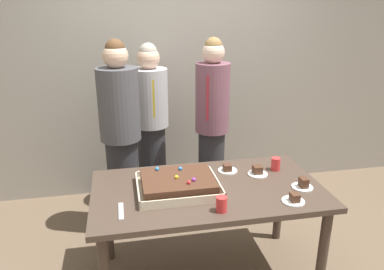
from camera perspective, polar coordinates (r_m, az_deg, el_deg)
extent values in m
cube|color=#9E998E|center=(3.96, -2.93, 12.39)|extent=(8.00, 0.12, 3.00)
cube|color=#47382D|center=(2.67, 2.45, -8.45)|extent=(1.62, 0.89, 0.04)
cylinder|color=#47382D|center=(2.84, 19.38, -16.85)|extent=(0.07, 0.07, 0.72)
cylinder|color=#47382D|center=(3.12, -12.82, -12.54)|extent=(0.07, 0.07, 0.72)
cylinder|color=#47382D|center=(3.38, 13.20, -9.94)|extent=(0.07, 0.07, 0.72)
cube|color=beige|center=(2.63, -2.16, -8.30)|extent=(0.57, 0.46, 0.01)
cube|color=beige|center=(2.42, -1.30, -10.12)|extent=(0.57, 0.01, 0.05)
cube|color=beige|center=(2.81, -2.90, -5.62)|extent=(0.57, 0.01, 0.05)
cube|color=beige|center=(2.59, -8.31, -8.17)|extent=(0.01, 0.46, 0.05)
cube|color=beige|center=(2.67, 3.79, -7.16)|extent=(0.01, 0.46, 0.05)
cube|color=#4C2D1E|center=(2.61, -2.17, -7.35)|extent=(0.50, 0.39, 0.09)
sphere|color=purple|center=(2.53, 0.28, -6.84)|extent=(0.03, 0.03, 0.03)
sphere|color=#2D84E0|center=(2.69, -1.80, -5.17)|extent=(0.03, 0.03, 0.03)
sphere|color=#2D84E0|center=(2.70, -5.37, -5.19)|extent=(0.03, 0.03, 0.03)
sphere|color=red|center=(2.49, -0.49, -7.27)|extent=(0.03, 0.03, 0.03)
sphere|color=yellow|center=(2.57, -2.38, -6.46)|extent=(0.03, 0.03, 0.03)
cylinder|color=white|center=(2.92, 5.48, -5.45)|extent=(0.15, 0.15, 0.01)
cube|color=#4C2D1E|center=(2.89, 5.43, -4.99)|extent=(0.06, 0.06, 0.05)
cylinder|color=white|center=(2.57, 15.24, -9.77)|extent=(0.15, 0.15, 0.01)
cube|color=#4C2D1E|center=(2.55, 15.46, -9.19)|extent=(0.05, 0.06, 0.05)
cylinder|color=white|center=(2.89, 10.03, -5.92)|extent=(0.15, 0.15, 0.01)
cube|color=#4C2D1E|center=(2.88, 9.99, -5.24)|extent=(0.06, 0.07, 0.06)
cylinder|color=white|center=(2.77, 16.54, -7.67)|extent=(0.15, 0.15, 0.01)
cube|color=#4C2D1E|center=(2.75, 16.73, -6.99)|extent=(0.05, 0.07, 0.07)
cylinder|color=red|center=(2.98, 12.70, -4.35)|extent=(0.07, 0.07, 0.10)
cylinder|color=red|center=(2.37, 4.54, -10.51)|extent=(0.07, 0.07, 0.10)
cube|color=silver|center=(2.42, -10.82, -11.40)|extent=(0.03, 0.20, 0.01)
cylinder|color=#28282D|center=(3.82, -6.07, -4.69)|extent=(0.28, 0.28, 0.86)
cylinder|color=#B2B2B7|center=(3.59, -6.47, 5.68)|extent=(0.35, 0.35, 0.56)
cube|color=gold|center=(3.43, -6.07, 5.50)|extent=(0.04, 0.02, 0.36)
sphere|color=beige|center=(3.52, -6.71, 11.60)|extent=(0.21, 0.21, 0.21)
sphere|color=#B2A899|center=(3.51, -6.75, 12.54)|extent=(0.17, 0.17, 0.17)
cylinder|color=#28282D|center=(3.64, 2.94, -5.81)|extent=(0.25, 0.25, 0.87)
cylinder|color=#7A4C5B|center=(3.39, 3.16, 5.69)|extent=(0.31, 0.31, 0.63)
cube|color=maroon|center=(3.24, 2.56, 5.64)|extent=(0.04, 0.02, 0.40)
sphere|color=beige|center=(3.32, 3.29, 12.51)|extent=(0.20, 0.20, 0.20)
sphere|color=olive|center=(3.31, 3.31, 13.45)|extent=(0.16, 0.16, 0.16)
cylinder|color=#28282D|center=(3.47, -10.35, -7.41)|extent=(0.28, 0.28, 0.88)
cylinder|color=#4C4C51|center=(3.20, -11.16, 4.62)|extent=(0.35, 0.35, 0.62)
sphere|color=beige|center=(3.13, -11.65, 11.77)|extent=(0.21, 0.21, 0.21)
sphere|color=brown|center=(3.12, -11.72, 12.81)|extent=(0.16, 0.16, 0.16)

